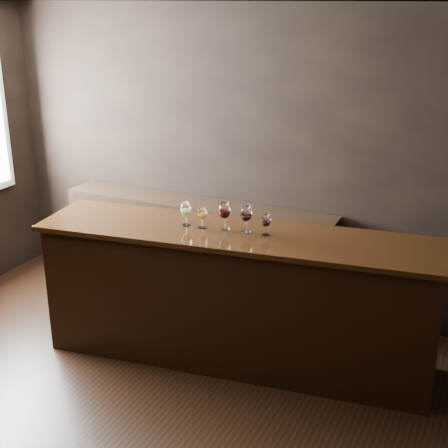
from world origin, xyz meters
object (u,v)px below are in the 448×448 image
at_px(bar_counter, 237,300).
at_px(glass_red_b, 246,214).
at_px(glass_amber, 202,214).
at_px(glass_white, 186,210).
at_px(glass_red_c, 266,221).
at_px(back_bar_shelf, 197,250).
at_px(glass_red_a, 225,211).

height_order(bar_counter, glass_red_b, glass_red_b).
xyz_separation_m(glass_amber, glass_red_b, (0.35, 0.06, 0.03)).
bearing_deg(glass_white, bar_counter, 4.58).
height_order(bar_counter, glass_amber, glass_amber).
distance_m(glass_white, glass_red_b, 0.50).
height_order(glass_red_b, glass_red_c, glass_red_b).
bearing_deg(bar_counter, glass_amber, 177.18).
bearing_deg(bar_counter, back_bar_shelf, 125.20).
bearing_deg(glass_red_a, back_bar_shelf, 129.43).
relative_size(bar_counter, glass_red_c, 18.17).
height_order(glass_amber, glass_red_c, same).
xyz_separation_m(back_bar_shelf, glass_red_b, (0.89, -0.85, 0.77)).
bearing_deg(glass_red_b, back_bar_shelf, 136.17).
xyz_separation_m(back_bar_shelf, glass_white, (0.40, -0.92, 0.76)).
xyz_separation_m(bar_counter, glass_red_a, (-0.12, 0.02, 0.73)).
bearing_deg(glass_red_b, bar_counter, -149.51).
distance_m(bar_counter, glass_red_a, 0.74).
relative_size(glass_white, glass_red_c, 1.15).
height_order(glass_amber, glass_red_a, glass_red_a).
distance_m(bar_counter, glass_amber, 0.75).
bearing_deg(glass_red_a, glass_red_b, 3.39).
xyz_separation_m(bar_counter, glass_white, (-0.43, -0.03, 0.71)).
bearing_deg(bar_counter, glass_red_a, 160.86).
bearing_deg(glass_amber, glass_white, -176.41).
bearing_deg(glass_red_a, glass_amber, -163.76).
height_order(glass_red_a, glass_red_b, glass_red_a).
bearing_deg(glass_red_c, bar_counter, -170.26).
xyz_separation_m(back_bar_shelf, glass_amber, (0.54, -0.91, 0.74)).
bearing_deg(bar_counter, glass_red_c, 1.85).
xyz_separation_m(glass_red_a, glass_red_b, (0.18, 0.01, -0.00)).
bearing_deg(glass_white, back_bar_shelf, 113.29).
bearing_deg(glass_red_a, glass_red_c, 2.40).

